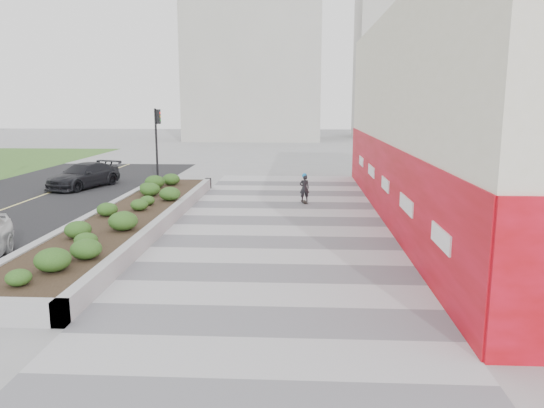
{
  "coord_description": "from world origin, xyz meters",
  "views": [
    {
      "loc": [
        0.73,
        -11.83,
        4.52
      ],
      "look_at": [
        -0.21,
        5.95,
        1.1
      ],
      "focal_mm": 35.0,
      "sensor_mm": 36.0,
      "label": 1
    }
  ],
  "objects_px": {
    "traffic_signal_near": "(157,135)",
    "skateboarder": "(304,188)",
    "planter": "(131,215)",
    "car_dark": "(84,176)"
  },
  "relations": [
    {
      "from": "planter",
      "to": "car_dark",
      "type": "bearing_deg",
      "value": 121.35
    },
    {
      "from": "traffic_signal_near",
      "to": "car_dark",
      "type": "bearing_deg",
      "value": -155.38
    },
    {
      "from": "skateboarder",
      "to": "traffic_signal_near",
      "type": "bearing_deg",
      "value": 135.37
    },
    {
      "from": "planter",
      "to": "skateboarder",
      "type": "bearing_deg",
      "value": 37.72
    },
    {
      "from": "traffic_signal_near",
      "to": "car_dark",
      "type": "distance_m",
      "value": 4.53
    },
    {
      "from": "skateboarder",
      "to": "car_dark",
      "type": "relative_size",
      "value": 0.31
    },
    {
      "from": "planter",
      "to": "car_dark",
      "type": "distance_m",
      "value": 10.34
    },
    {
      "from": "traffic_signal_near",
      "to": "car_dark",
      "type": "xyz_separation_m",
      "value": [
        -3.65,
        -1.67,
        -2.1
      ]
    },
    {
      "from": "planter",
      "to": "traffic_signal_near",
      "type": "distance_m",
      "value": 10.9
    },
    {
      "from": "traffic_signal_near",
      "to": "skateboarder",
      "type": "relative_size",
      "value": 3.04
    }
  ]
}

